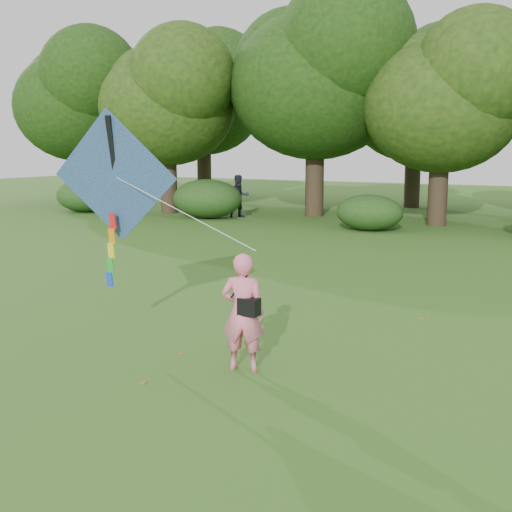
% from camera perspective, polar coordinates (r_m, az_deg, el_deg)
% --- Properties ---
extents(ground, '(100.00, 100.00, 0.00)m').
position_cam_1_polar(ground, '(8.88, 0.12, -12.11)').
color(ground, '#265114').
rests_on(ground, ground).
extents(man_kite_flyer, '(0.74, 0.59, 1.77)m').
position_cam_1_polar(man_kite_flyer, '(9.50, -1.17, -5.02)').
color(man_kite_flyer, pink).
rests_on(man_kite_flyer, ground).
extents(bystander_left, '(1.18, 1.22, 1.98)m').
position_cam_1_polar(bystander_left, '(29.94, -1.49, 5.32)').
color(bystander_left, '#21222C').
rests_on(bystander_left, ground).
extents(crossbody_bag, '(0.43, 0.20, 0.71)m').
position_cam_1_polar(crossbody_bag, '(9.39, -0.64, -4.46)').
color(crossbody_bag, black).
rests_on(crossbody_bag, ground).
extents(flying_kite, '(4.14, 0.95, 3.06)m').
position_cam_1_polar(flying_kite, '(11.19, -12.43, 6.66)').
color(flying_kite, '#296EB3').
rests_on(flying_kite, ground).
extents(shrub_band, '(39.15, 3.22, 1.88)m').
position_cam_1_polar(shrub_band, '(25.43, 17.48, 3.78)').
color(shrub_band, '#264919').
rests_on(shrub_band, ground).
extents(fallen_leaves, '(10.69, 14.09, 0.01)m').
position_cam_1_polar(fallen_leaves, '(11.22, 13.03, -7.63)').
color(fallen_leaves, brown).
rests_on(fallen_leaves, ground).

